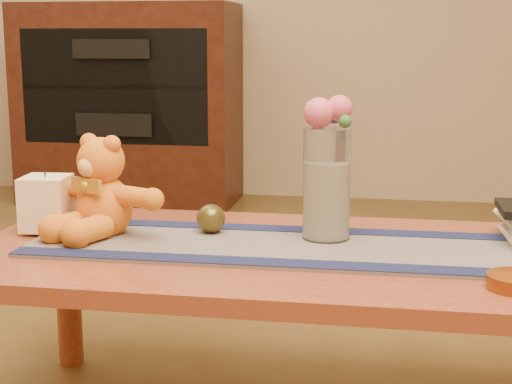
% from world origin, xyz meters
% --- Properties ---
extents(coffee_table_top, '(1.40, 0.70, 0.04)m').
position_xyz_m(coffee_table_top, '(0.00, 0.00, 0.43)').
color(coffee_table_top, maroon).
rests_on(coffee_table_top, floor).
extents(table_leg_bl, '(0.07, 0.07, 0.41)m').
position_xyz_m(table_leg_bl, '(-0.64, 0.29, 0.21)').
color(table_leg_bl, maroon).
rests_on(table_leg_bl, floor).
extents(persian_runner, '(1.20, 0.36, 0.01)m').
position_xyz_m(persian_runner, '(0.03, 0.01, 0.45)').
color(persian_runner, '#18163F').
rests_on(persian_runner, coffee_table_top).
extents(runner_border_near, '(1.20, 0.07, 0.00)m').
position_xyz_m(runner_border_near, '(0.03, -0.14, 0.46)').
color(runner_border_near, '#14183C').
rests_on(runner_border_near, persian_runner).
extents(runner_border_far, '(1.20, 0.07, 0.00)m').
position_xyz_m(runner_border_far, '(0.03, 0.15, 0.46)').
color(runner_border_far, '#14183C').
rests_on(runner_border_far, persian_runner).
extents(teddy_bear, '(0.41, 0.38, 0.22)m').
position_xyz_m(teddy_bear, '(-0.43, 0.05, 0.57)').
color(teddy_bear, orange).
rests_on(teddy_bear, persian_runner).
extents(pillar_candle, '(0.12, 0.12, 0.13)m').
position_xyz_m(pillar_candle, '(-0.58, 0.05, 0.52)').
color(pillar_candle, '#FFE8BB').
rests_on(pillar_candle, persian_runner).
extents(candle_wick, '(0.00, 0.00, 0.01)m').
position_xyz_m(candle_wick, '(-0.58, 0.05, 0.60)').
color(candle_wick, black).
rests_on(candle_wick, pillar_candle).
extents(glass_vase, '(0.11, 0.11, 0.26)m').
position_xyz_m(glass_vase, '(0.10, 0.08, 0.59)').
color(glass_vase, silver).
rests_on(glass_vase, persian_runner).
extents(potpourri_fill, '(0.09, 0.09, 0.18)m').
position_xyz_m(potpourri_fill, '(0.10, 0.08, 0.55)').
color(potpourri_fill, beige).
rests_on(potpourri_fill, glass_vase).
extents(rose_left, '(0.07, 0.07, 0.07)m').
position_xyz_m(rose_left, '(0.08, 0.07, 0.75)').
color(rose_left, '#E25070').
rests_on(rose_left, glass_vase).
extents(rose_right, '(0.06, 0.06, 0.06)m').
position_xyz_m(rose_right, '(0.13, 0.09, 0.76)').
color(rose_right, '#E25070').
rests_on(rose_right, glass_vase).
extents(blue_flower_back, '(0.04, 0.04, 0.04)m').
position_xyz_m(blue_flower_back, '(0.11, 0.12, 0.75)').
color(blue_flower_back, '#4C499F').
rests_on(blue_flower_back, glass_vase).
extents(blue_flower_side, '(0.04, 0.04, 0.04)m').
position_xyz_m(blue_flower_side, '(0.07, 0.10, 0.74)').
color(blue_flower_side, '#4C499F').
rests_on(blue_flower_side, glass_vase).
extents(leaf_sprig, '(0.03, 0.03, 0.03)m').
position_xyz_m(leaf_sprig, '(0.14, 0.06, 0.74)').
color(leaf_sprig, '#33662D').
rests_on(leaf_sprig, glass_vase).
extents(bronze_ball, '(0.08, 0.08, 0.07)m').
position_xyz_m(bronze_ball, '(-0.18, 0.09, 0.49)').
color(bronze_ball, '#4A4018').
rests_on(bronze_ball, persian_runner).
extents(book_bottom, '(0.18, 0.23, 0.02)m').
position_xyz_m(book_bottom, '(0.52, 0.14, 0.46)').
color(book_bottom, beige).
rests_on(book_bottom, coffee_table_top).
extents(book_lower, '(0.18, 0.24, 0.02)m').
position_xyz_m(book_lower, '(0.52, 0.14, 0.48)').
color(book_lower, beige).
rests_on(book_lower, book_bottom).
extents(book_upper, '(0.19, 0.24, 0.02)m').
position_xyz_m(book_upper, '(0.51, 0.14, 0.50)').
color(book_upper, beige).
rests_on(book_upper, book_lower).
extents(book_top, '(0.17, 0.23, 0.02)m').
position_xyz_m(book_top, '(0.52, 0.14, 0.52)').
color(book_top, beige).
rests_on(book_top, book_upper).
extents(tv_remote, '(0.05, 0.16, 0.02)m').
position_xyz_m(tv_remote, '(0.52, 0.13, 0.54)').
color(tv_remote, black).
rests_on(tv_remote, book_top).
extents(media_cabinet, '(1.20, 0.50, 1.10)m').
position_xyz_m(media_cabinet, '(-1.20, 2.48, 0.55)').
color(media_cabinet, black).
rests_on(media_cabinet, floor).
extents(cabinet_cavity, '(1.02, 0.03, 0.61)m').
position_xyz_m(cabinet_cavity, '(-1.20, 2.25, 0.66)').
color(cabinet_cavity, black).
rests_on(cabinet_cavity, media_cabinet).
extents(cabinet_shelf, '(1.02, 0.20, 0.02)m').
position_xyz_m(cabinet_shelf, '(-1.20, 2.33, 0.66)').
color(cabinet_shelf, black).
rests_on(cabinet_shelf, media_cabinet).
extents(stereo_upper, '(0.42, 0.28, 0.10)m').
position_xyz_m(stereo_upper, '(-1.20, 2.35, 0.86)').
color(stereo_upper, black).
rests_on(stereo_upper, media_cabinet).
extents(stereo_lower, '(0.42, 0.28, 0.12)m').
position_xyz_m(stereo_lower, '(-1.20, 2.35, 0.46)').
color(stereo_lower, black).
rests_on(stereo_lower, media_cabinet).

